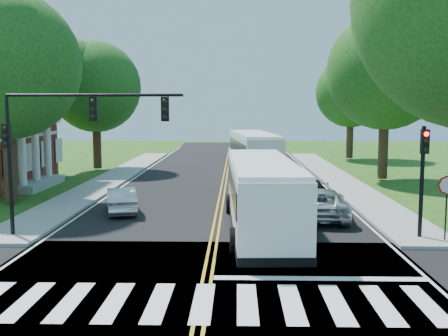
{
  "coord_description": "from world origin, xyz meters",
  "views": [
    {
      "loc": [
        0.92,
        -14.11,
        5.23
      ],
      "look_at": [
        0.29,
        10.69,
        2.4
      ],
      "focal_mm": 42.0,
      "sensor_mm": 36.0,
      "label": 1
    }
  ],
  "objects_px": {
    "bus_lead": "(261,193)",
    "bus_follow": "(254,152)",
    "signal_nw": "(66,130)",
    "dark_sedan": "(307,187)",
    "signal_ne": "(423,167)",
    "hatchback": "(121,200)",
    "suv": "(321,203)"
  },
  "relations": [
    {
      "from": "suv",
      "to": "dark_sedan",
      "type": "bearing_deg",
      "value": -85.58
    },
    {
      "from": "signal_nw",
      "to": "dark_sedan",
      "type": "height_order",
      "value": "signal_nw"
    },
    {
      "from": "dark_sedan",
      "to": "bus_lead",
      "type": "bearing_deg",
      "value": 61.31
    },
    {
      "from": "hatchback",
      "to": "dark_sedan",
      "type": "xyz_separation_m",
      "value": [
        9.95,
        5.09,
        -0.07
      ]
    },
    {
      "from": "signal_ne",
      "to": "bus_lead",
      "type": "xyz_separation_m",
      "value": [
        -6.24,
        1.59,
        -1.35
      ]
    },
    {
      "from": "bus_follow",
      "to": "dark_sedan",
      "type": "bearing_deg",
      "value": 98.31
    },
    {
      "from": "signal_nw",
      "to": "dark_sedan",
      "type": "relative_size",
      "value": 1.83
    },
    {
      "from": "hatchback",
      "to": "signal_ne",
      "type": "bearing_deg",
      "value": 142.85
    },
    {
      "from": "signal_ne",
      "to": "hatchback",
      "type": "bearing_deg",
      "value": 158.34
    },
    {
      "from": "bus_lead",
      "to": "suv",
      "type": "bearing_deg",
      "value": -141.16
    },
    {
      "from": "signal_nw",
      "to": "bus_lead",
      "type": "xyz_separation_m",
      "value": [
        7.82,
        1.6,
        -2.76
      ]
    },
    {
      "from": "hatchback",
      "to": "suv",
      "type": "bearing_deg",
      "value": 158.62
    },
    {
      "from": "hatchback",
      "to": "dark_sedan",
      "type": "bearing_deg",
      "value": -168.38
    },
    {
      "from": "hatchback",
      "to": "suv",
      "type": "xyz_separation_m",
      "value": [
        9.83,
        -1.02,
        0.08
      ]
    },
    {
      "from": "signal_ne",
      "to": "bus_lead",
      "type": "distance_m",
      "value": 6.57
    },
    {
      "from": "bus_follow",
      "to": "dark_sedan",
      "type": "xyz_separation_m",
      "value": [
        2.81,
        -10.98,
        -1.16
      ]
    },
    {
      "from": "bus_lead",
      "to": "dark_sedan",
      "type": "xyz_separation_m",
      "value": [
        3.09,
        8.71,
        -1.04
      ]
    },
    {
      "from": "bus_lead",
      "to": "hatchback",
      "type": "distance_m",
      "value": 7.81
    },
    {
      "from": "bus_follow",
      "to": "dark_sedan",
      "type": "height_order",
      "value": "bus_follow"
    },
    {
      "from": "signal_ne",
      "to": "dark_sedan",
      "type": "relative_size",
      "value": 1.13
    },
    {
      "from": "bus_lead",
      "to": "dark_sedan",
      "type": "relative_size",
      "value": 3.03
    },
    {
      "from": "bus_lead",
      "to": "bus_follow",
      "type": "relative_size",
      "value": 0.92
    },
    {
      "from": "signal_nw",
      "to": "suv",
      "type": "bearing_deg",
      "value": 21.24
    },
    {
      "from": "bus_lead",
      "to": "hatchback",
      "type": "relative_size",
      "value": 3.05
    },
    {
      "from": "bus_follow",
      "to": "bus_lead",
      "type": "bearing_deg",
      "value": 83.13
    },
    {
      "from": "bus_lead",
      "to": "suv",
      "type": "height_order",
      "value": "bus_lead"
    },
    {
      "from": "signal_ne",
      "to": "dark_sedan",
      "type": "distance_m",
      "value": 11.02
    },
    {
      "from": "bus_lead",
      "to": "bus_follow",
      "type": "bearing_deg",
      "value": -93.07
    },
    {
      "from": "suv",
      "to": "hatchback",
      "type": "bearing_deg",
      "value": -0.42
    },
    {
      "from": "signal_nw",
      "to": "signal_ne",
      "type": "xyz_separation_m",
      "value": [
        14.06,
        0.01,
        -1.41
      ]
    },
    {
      "from": "signal_ne",
      "to": "suv",
      "type": "bearing_deg",
      "value": 127.92
    },
    {
      "from": "signal_ne",
      "to": "bus_follow",
      "type": "xyz_separation_m",
      "value": [
        -5.96,
        21.27,
        -1.23
      ]
    }
  ]
}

